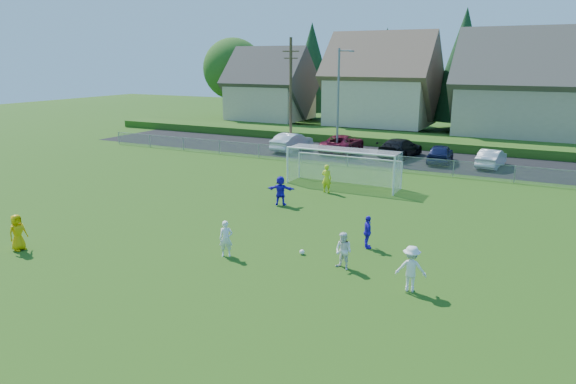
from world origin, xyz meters
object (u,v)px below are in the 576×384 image
Objects in this scene: player_blue_a at (368,232)px; car_e at (440,154)px; soccer_ball at (302,252)px; player_white_a at (226,239)px; referee at (18,232)px; player_white_b at (343,251)px; car_f at (491,158)px; player_white_c at (411,269)px; car_b at (292,142)px; player_blue_b at (281,190)px; car_d at (400,148)px; soccer_goal at (344,161)px; car_c at (342,144)px; goalkeeper at (327,179)px.

player_blue_a is 0.33× the size of car_e.
soccer_ball is 3.29m from player_white_a.
soccer_ball is at bearing 82.75° from car_e.
player_white_a is at bearing -62.80° from referee.
car_f is at bearing 99.24° from player_white_b.
player_white_c is 1.15× the size of player_blue_a.
soccer_ball is at bearing -60.82° from referee.
car_b reaches higher than player_white_b.
player_blue_b is 0.38× the size of car_e.
car_b reaches higher than player_white_a.
referee reaches higher than car_f.
car_d is 11.77m from soccer_goal.
player_white_b is 0.27× the size of car_d.
car_b is at bearing 5.95° from referee.
car_b is at bearing -2.35° from car_e.
player_blue_b is 17.72m from car_c.
car_d reaches higher than soccer_ball.
player_white_b is 12.15m from goalkeeper.
player_white_a is 0.35× the size of car_e.
player_white_b is 0.35× the size of car_f.
referee is 1.09× the size of player_blue_a.
soccer_goal is (-0.17, 14.10, 0.85)m from player_white_a.
car_b is at bearing 6.54° from player_blue_a.
player_white_a is 5.01m from player_white_b.
player_blue_a is 22.64m from car_d.
player_white_b is 0.20× the size of soccer_goal.
player_white_b is at bearing 108.24° from car_d.
player_white_c is at bearing 126.80° from goalkeeper.
soccer_ball is at bearing 103.57° from car_d.
player_white_c is 24.64m from car_f.
car_c is (3.74, 29.06, 0.01)m from referee.
car_c is 1.06× the size of car_d.
car_c is at bearing -75.28° from player_white_c.
player_white_c reaches higher than player_blue_b.
goalkeeper is 0.30× the size of car_c.
car_b is 4.61m from car_c.
player_blue_b reaches higher than car_c.
car_c reaches higher than player_white_b.
car_b is (-11.98, 22.74, 0.71)m from soccer_ball.
referee is at bearing -155.29° from soccer_ball.
player_white_b is at bearing 125.79° from car_b.
soccer_goal reaches higher than car_c.
referee reaches higher than player_blue_a.
car_c reaches higher than car_f.
car_d is 3.70m from car_e.
soccer_goal is at bearing -71.80° from player_white_c.
car_d is (0.85, 13.95, -0.08)m from goalkeeper.
car_c is 1.37× the size of car_f.
player_blue_a is (5.01, 3.65, -0.03)m from player_white_a.
player_white_c is (7.79, 0.22, 0.08)m from player_white_a.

